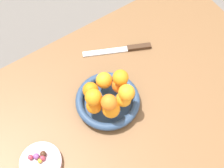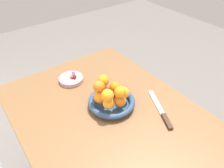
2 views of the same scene
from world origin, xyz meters
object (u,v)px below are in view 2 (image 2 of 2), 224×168
Objects in this scene: candy_ball_0 at (73,73)px; candy_ball_4 at (73,75)px; orange_3 at (115,87)px; fruit_bowl at (112,102)px; orange_4 at (103,90)px; orange_7 at (120,92)px; orange_2 at (123,93)px; candy_ball_2 at (71,76)px; dining_table at (114,132)px; orange_9 at (103,81)px; candy_ball_1 at (75,77)px; knife at (162,112)px; orange_6 at (108,95)px; orange_1 at (120,101)px; orange_5 at (100,97)px; candy_dish at (71,79)px; orange_0 at (108,103)px; candy_ball_3 at (72,77)px; orange_8 at (99,86)px.

candy_ball_4 reaches higher than candy_ball_0.
orange_3 is 0.29m from candy_ball_0.
candy_ball_4 reaches higher than fruit_bowl.
orange_7 is (-0.11, -0.02, 0.05)m from orange_4.
orange_2 is 3.92× the size of candy_ball_2.
candy_ball_0 is at bearing -1.21° from dining_table.
orange_9 reaches higher than candy_ball_0.
knife is at bearing -155.20° from candy_ball_1.
orange_9 is at bearing -24.75° from orange_6.
orange_1 is 0.05m from orange_7.
orange_4 is 0.06m from orange_5.
dining_table is at bearing -167.39° from orange_6.
candy_dish is 0.33m from orange_0.
orange_0 is 2.72× the size of candy_ball_4.
candy_ball_3 is (-0.03, 0.02, 0.00)m from candy_ball_0.
fruit_bowl is 15.22× the size of candy_ball_2.
candy_ball_0 is 0.96× the size of candy_ball_3.
orange_2 is 0.06m from orange_3.
orange_4 reaches higher than candy_ball_4.
orange_7 is at bearing 156.60° from orange_3.
orange_4 is at bearing 8.84° from fruit_bowl.
orange_5 is 0.26m from candy_ball_3.
orange_5 is 0.08m from orange_9.
orange_1 and orange_4 have the same top height.
orange_8 is 0.31m from knife.
candy_dish is 0.28m from orange_5.
orange_8 is 0.28m from candy_ball_4.
fruit_bowl is 4.05× the size of orange_9.
orange_2 is (0.03, -0.04, 0.00)m from orange_1.
candy_dish is at bearing 16.57° from candy_ball_3.
fruit_bowl is 4.05× the size of orange_3.
candy_ball_1 is (0.27, 0.05, 0.01)m from fruit_bowl.
orange_0 reaches higher than knife.
orange_9 is at bearing 35.63° from knife.
candy_ball_0 is at bearing -2.62° from orange_6.
candy_ball_1 is at bearing 9.81° from fruit_bowl.
orange_9 is 0.27m from candy_ball_0.
orange_4 is 0.23m from candy_ball_3.
candy_ball_1 is at bearing 10.07° from orange_4.
orange_6 reaches higher than orange_1.
orange_6 is (-0.04, 0.05, 0.10)m from fruit_bowl.
orange_4 is at bearing 69.26° from orange_3.
orange_3 reaches higher than dining_table.
dining_table is at bearing -177.15° from candy_ball_2.
orange_4 is 0.12m from orange_6.
orange_1 is at bearing -171.16° from fruit_bowl.
dining_table is 0.25m from orange_9.
candy_ball_2 is (0.33, 0.02, -0.04)m from orange_0.
candy_ball_2 is at bearing 13.05° from orange_9.
orange_3 is (0.07, -0.09, 0.00)m from orange_0.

